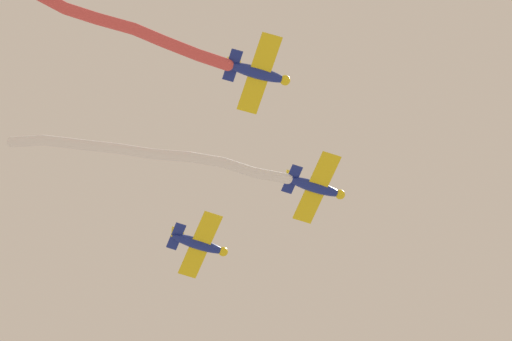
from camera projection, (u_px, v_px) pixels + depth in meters
airplane_lead at (316, 187)px, 86.53m from camera, size 6.78×5.29×1.73m
smoke_trail_lead at (152, 155)px, 84.42m from camera, size 7.76×21.88×1.62m
airplane_left_wing at (200, 244)px, 89.54m from camera, size 6.73×5.27×1.73m
airplane_right_wing at (259, 73)px, 81.42m from camera, size 6.85×5.32×1.73m
smoke_trail_right_wing at (83, 11)px, 80.54m from camera, size 12.03×21.34×4.26m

